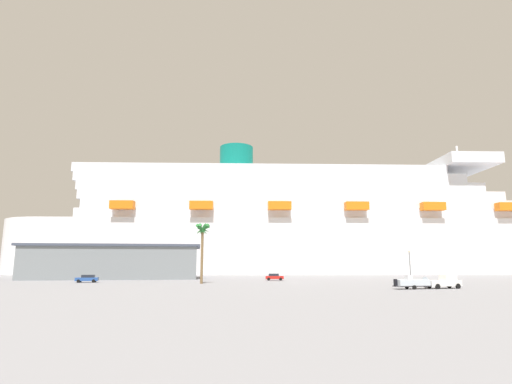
{
  "coord_description": "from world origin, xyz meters",
  "views": [
    {
      "loc": [
        -19.39,
        -82.07,
        4.04
      ],
      "look_at": [
        -4.64,
        29.86,
        24.05
      ],
      "focal_mm": 28.11,
      "sensor_mm": 36.0,
      "label": 1
    }
  ],
  "objects_px": {
    "street_lamp": "(410,261)",
    "parked_car_blue_suv": "(87,278)",
    "cruise_ship": "(308,230)",
    "small_boat_on_trailer": "(415,283)",
    "parked_car_red_hatchback": "(274,277)",
    "palm_tree": "(202,235)",
    "pickup_truck": "(444,282)"
  },
  "relations": [
    {
      "from": "palm_tree",
      "to": "street_lamp",
      "type": "height_order",
      "value": "palm_tree"
    },
    {
      "from": "street_lamp",
      "to": "parked_car_blue_suv",
      "type": "relative_size",
      "value": 1.45
    },
    {
      "from": "cruise_ship",
      "to": "small_boat_on_trailer",
      "type": "xyz_separation_m",
      "value": [
        -7.42,
        -92.76,
        -15.82
      ]
    },
    {
      "from": "small_boat_on_trailer",
      "to": "parked_car_blue_suv",
      "type": "xyz_separation_m",
      "value": [
        -57.11,
        28.79,
        -0.13
      ]
    },
    {
      "from": "parked_car_blue_suv",
      "to": "parked_car_red_hatchback",
      "type": "distance_m",
      "value": 40.87
    },
    {
      "from": "small_boat_on_trailer",
      "to": "palm_tree",
      "type": "distance_m",
      "value": 40.43
    },
    {
      "from": "cruise_ship",
      "to": "parked_car_red_hatchback",
      "type": "xyz_separation_m",
      "value": [
        -23.96,
        -59.05,
        -15.95
      ]
    },
    {
      "from": "cruise_ship",
      "to": "street_lamp",
      "type": "relative_size",
      "value": 35.23
    },
    {
      "from": "pickup_truck",
      "to": "parked_car_red_hatchback",
      "type": "distance_m",
      "value": 39.63
    },
    {
      "from": "cruise_ship",
      "to": "palm_tree",
      "type": "relative_size",
      "value": 19.76
    },
    {
      "from": "cruise_ship",
      "to": "street_lamp",
      "type": "distance_m",
      "value": 76.28
    },
    {
      "from": "street_lamp",
      "to": "pickup_truck",
      "type": "bearing_deg",
      "value": -101.55
    },
    {
      "from": "parked_car_red_hatchback",
      "to": "parked_car_blue_suv",
      "type": "bearing_deg",
      "value": -173.08
    },
    {
      "from": "cruise_ship",
      "to": "palm_tree",
      "type": "bearing_deg",
      "value": -119.65
    },
    {
      "from": "palm_tree",
      "to": "small_boat_on_trailer",
      "type": "bearing_deg",
      "value": -32.14
    },
    {
      "from": "pickup_truck",
      "to": "parked_car_blue_suv",
      "type": "relative_size",
      "value": 1.26
    },
    {
      "from": "parked_car_blue_suv",
      "to": "small_boat_on_trailer",
      "type": "bearing_deg",
      "value": -26.75
    },
    {
      "from": "pickup_truck",
      "to": "street_lamp",
      "type": "bearing_deg",
      "value": 78.45
    },
    {
      "from": "parked_car_blue_suv",
      "to": "parked_car_red_hatchback",
      "type": "relative_size",
      "value": 1.05
    },
    {
      "from": "palm_tree",
      "to": "parked_car_blue_suv",
      "type": "bearing_deg",
      "value": 161.8
    },
    {
      "from": "parked_car_red_hatchback",
      "to": "palm_tree",
      "type": "bearing_deg",
      "value": -143.03
    },
    {
      "from": "cruise_ship",
      "to": "small_boat_on_trailer",
      "type": "distance_m",
      "value": 94.39
    },
    {
      "from": "cruise_ship",
      "to": "pickup_truck",
      "type": "height_order",
      "value": "cruise_ship"
    },
    {
      "from": "small_boat_on_trailer",
      "to": "parked_car_red_hatchback",
      "type": "relative_size",
      "value": 1.69
    },
    {
      "from": "parked_car_blue_suv",
      "to": "parked_car_red_hatchback",
      "type": "height_order",
      "value": "same"
    },
    {
      "from": "street_lamp",
      "to": "parked_car_blue_suv",
      "type": "height_order",
      "value": "street_lamp"
    },
    {
      "from": "palm_tree",
      "to": "street_lamp",
      "type": "bearing_deg",
      "value": -4.78
    },
    {
      "from": "pickup_truck",
      "to": "palm_tree",
      "type": "bearing_deg",
      "value": 152.17
    },
    {
      "from": "cruise_ship",
      "to": "parked_car_red_hatchback",
      "type": "distance_m",
      "value": 65.69
    },
    {
      "from": "cruise_ship",
      "to": "parked_car_blue_suv",
      "type": "height_order",
      "value": "cruise_ship"
    },
    {
      "from": "parked_car_blue_suv",
      "to": "parked_car_red_hatchback",
      "type": "xyz_separation_m",
      "value": [
        40.57,
        4.93,
        -0.0
      ]
    },
    {
      "from": "parked_car_blue_suv",
      "to": "palm_tree",
      "type": "bearing_deg",
      "value": -18.2
    }
  ]
}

